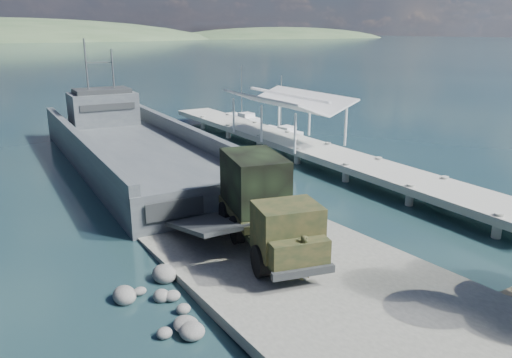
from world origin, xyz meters
name	(u,v)px	position (x,y,z in m)	size (l,w,h in m)	color
ground	(300,275)	(0.00, 0.00, 0.00)	(1400.00, 1400.00, 0.00)	#1A3840
boat_ramp	(314,279)	(0.00, -1.00, 0.25)	(10.00, 18.00, 0.50)	slate
shoreline_rocks	(167,308)	(-6.20, 0.50, 0.00)	(3.20, 5.60, 0.90)	#5D5E5B
distant_headlands	(13,41)	(50.00, 560.00, 0.00)	(1000.00, 240.00, 48.00)	#3B5434
pier	(294,137)	(13.00, 18.77, 1.60)	(6.40, 44.00, 6.10)	#B5B7AB
landing_craft	(135,154)	(-0.14, 22.52, 0.87)	(10.24, 36.21, 10.67)	#42474E
military_truck	(264,204)	(-0.13, 2.85, 2.56)	(4.67, 9.27, 4.13)	black
soldier	(305,266)	(-1.04, -1.67, 1.43)	(0.68, 0.45, 1.86)	black
sailboat_near	(282,132)	(16.69, 26.12, 0.34)	(2.23, 5.39, 6.37)	white
sailboat_far	(242,118)	(17.36, 35.49, 0.36)	(1.94, 5.64, 6.76)	white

